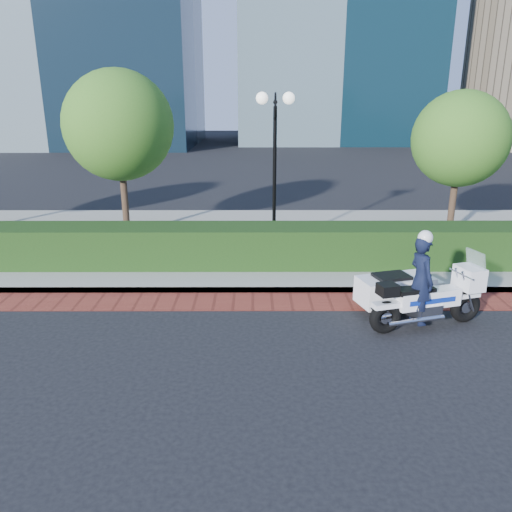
{
  "coord_description": "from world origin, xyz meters",
  "views": [
    {
      "loc": [
        0.46,
        -8.47,
        4.22
      ],
      "look_at": [
        0.49,
        1.62,
        1.0
      ],
      "focal_mm": 35.0,
      "sensor_mm": 36.0,
      "label": 1
    }
  ],
  "objects_px": {
    "police_motorcycle": "(413,289)",
    "lamppost": "(275,146)",
    "tree_b": "(119,126)",
    "tree_c": "(460,139)"
  },
  "relations": [
    {
      "from": "tree_b",
      "to": "tree_c",
      "type": "xyz_separation_m",
      "value": [
        10.0,
        -0.0,
        -0.39
      ]
    },
    {
      "from": "police_motorcycle",
      "to": "lamppost",
      "type": "bearing_deg",
      "value": 102.42
    },
    {
      "from": "lamppost",
      "to": "police_motorcycle",
      "type": "bearing_deg",
      "value": -61.45
    },
    {
      "from": "lamppost",
      "to": "police_motorcycle",
      "type": "height_order",
      "value": "lamppost"
    },
    {
      "from": "tree_b",
      "to": "police_motorcycle",
      "type": "distance_m",
      "value": 9.63
    },
    {
      "from": "lamppost",
      "to": "tree_b",
      "type": "height_order",
      "value": "tree_b"
    },
    {
      "from": "tree_b",
      "to": "police_motorcycle",
      "type": "bearing_deg",
      "value": -40.28
    },
    {
      "from": "lamppost",
      "to": "police_motorcycle",
      "type": "relative_size",
      "value": 1.75
    },
    {
      "from": "tree_c",
      "to": "police_motorcycle",
      "type": "bearing_deg",
      "value": -116.42
    },
    {
      "from": "tree_c",
      "to": "tree_b",
      "type": "bearing_deg",
      "value": 180.0
    }
  ]
}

